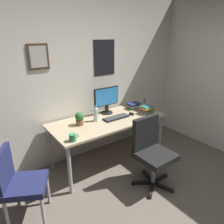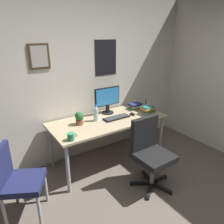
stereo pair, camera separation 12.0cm
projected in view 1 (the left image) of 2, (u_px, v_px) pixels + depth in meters
wall_back at (75, 80)px, 3.23m from camera, size 4.40×0.10×2.60m
desk at (108, 123)px, 3.26m from camera, size 1.80×0.80×0.73m
office_chair at (151, 149)px, 2.80m from camera, size 0.55×0.57×0.95m
side_chair at (19, 181)px, 2.23m from camera, size 0.57×0.57×0.88m
monitor at (106, 99)px, 3.41m from camera, size 0.46×0.20×0.43m
keyboard at (116, 118)px, 3.27m from camera, size 0.43×0.15×0.03m
computer_mouse at (132, 114)px, 3.41m from camera, size 0.06×0.11×0.04m
water_bottle at (96, 114)px, 3.14m from camera, size 0.07×0.07×0.25m
coffee_mug_near at (73, 137)px, 2.56m from camera, size 0.13×0.09×0.09m
potted_plant at (80, 118)px, 3.00m from camera, size 0.13×0.13×0.20m
pen_cup at (144, 106)px, 3.65m from camera, size 0.07×0.07×0.20m
book_stack_left at (147, 110)px, 3.45m from camera, size 0.22×0.16×0.13m
book_stack_right at (133, 106)px, 3.69m from camera, size 0.22×0.17×0.10m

